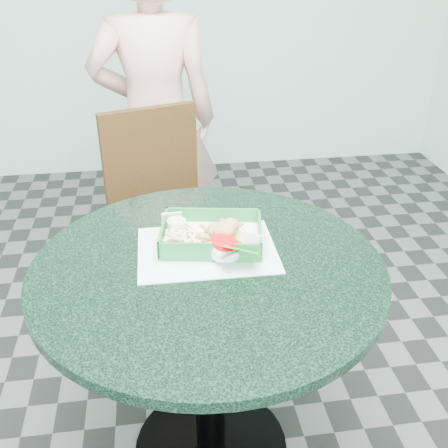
{
  "coord_description": "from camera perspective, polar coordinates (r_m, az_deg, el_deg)",
  "views": [
    {
      "loc": [
        -0.13,
        -1.2,
        1.57
      ],
      "look_at": [
        0.06,
        0.1,
        0.83
      ],
      "focal_mm": 42.0,
      "sensor_mm": 36.0,
      "label": 1
    }
  ],
  "objects": [
    {
      "name": "floor",
      "position": [
        1.98,
        -1.4,
        -23.17
      ],
      "size": [
        4.0,
        5.0,
        0.02
      ],
      "primitive_type": "cube",
      "color": "#303335",
      "rests_on": "ground"
    },
    {
      "name": "cafe_table",
      "position": [
        1.56,
        -1.66,
        -10.12
      ],
      "size": [
        0.98,
        0.98,
        0.75
      ],
      "color": "black",
      "rests_on": "floor"
    },
    {
      "name": "dining_chair",
      "position": [
        2.29,
        -7.64,
        2.09
      ],
      "size": [
        0.42,
        0.42,
        0.93
      ],
      "rotation": [
        0.0,
        0.0,
        0.3
      ],
      "color": "black",
      "rests_on": "floor"
    },
    {
      "name": "diner_person",
      "position": [
        2.47,
        -7.53,
        12.0
      ],
      "size": [
        0.62,
        0.41,
        1.69
      ],
      "primitive_type": "imported",
      "rotation": [
        0.0,
        0.0,
        3.15
      ],
      "color": "#D39A8D",
      "rests_on": "floor"
    },
    {
      "name": "placemat",
      "position": [
        1.51,
        -1.85,
        -3.47
      ],
      "size": [
        0.39,
        0.3,
        0.0
      ],
      "primitive_type": "cube",
      "rotation": [
        0.0,
        0.0,
        -0.01
      ],
      "color": "silver",
      "rests_on": "cafe_table"
    },
    {
      "name": "food_basket",
      "position": [
        1.54,
        -1.36,
        -2.14
      ],
      "size": [
        0.29,
        0.21,
        0.06
      ],
      "rotation": [
        0.0,
        0.0,
        -0.17
      ],
      "color": "#197732",
      "rests_on": "placemat"
    },
    {
      "name": "crab_sandwich",
      "position": [
        1.5,
        0.04,
        -1.48
      ],
      "size": [
        0.13,
        0.13,
        0.08
      ],
      "rotation": [
        0.0,
        0.0,
        -0.04
      ],
      "color": "#E9BE45",
      "rests_on": "food_basket"
    },
    {
      "name": "fries_pile",
      "position": [
        1.5,
        -4.6,
        -2.23
      ],
      "size": [
        0.12,
        0.13,
        0.04
      ],
      "primitive_type": null,
      "rotation": [
        0.0,
        0.0,
        0.2
      ],
      "color": "#F5E198",
      "rests_on": "food_basket"
    },
    {
      "name": "sauce_ramekin",
      "position": [
        1.53,
        -5.31,
        -0.99
      ],
      "size": [
        0.06,
        0.06,
        0.03
      ],
      "rotation": [
        0.0,
        0.0,
        0.37
      ],
      "color": "white",
      "rests_on": "food_basket"
    },
    {
      "name": "garnish_cup",
      "position": [
        1.45,
        1.05,
        -3.17
      ],
      "size": [
        0.12,
        0.12,
        0.05
      ],
      "rotation": [
        0.0,
        0.0,
        0.2
      ],
      "color": "white",
      "rests_on": "food_basket"
    }
  ]
}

